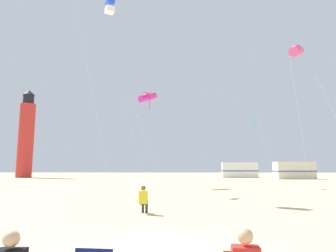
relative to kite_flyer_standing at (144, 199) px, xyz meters
name	(u,v)px	position (x,y,z in m)	size (l,w,h in m)	color
kite_flyer_standing	(144,199)	(0.00, 0.00, 0.00)	(0.36, 0.53, 1.16)	yellow
kite_box_blue	(110,6)	(-3.47, 7.90, 13.24)	(3.43, 2.76, 14.47)	silver
kite_tube_magenta	(148,97)	(-1.43, 17.69, 8.64)	(3.68, 3.92, 9.96)	silver
kite_diamond_cyan	(255,122)	(9.36, 16.32, 5.72)	(2.16, 2.16, 6.77)	silver
kite_diamond_scarlet	(150,98)	(-0.52, 9.10, 6.51)	(2.96, 2.17, 7.61)	silver
kite_tube_rainbow	(296,51)	(10.53, 8.74, 9.97)	(1.98, 2.46, 11.28)	silver
lighthouse_distant	(26,136)	(-26.71, 42.66, 7.22)	(2.80, 2.80, 16.80)	red
rv_van_white	(239,170)	(13.53, 42.63, 0.78)	(6.61, 2.86, 2.80)	white
rv_van_cream	(294,170)	(21.25, 36.93, 0.78)	(6.60, 2.83, 2.80)	beige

